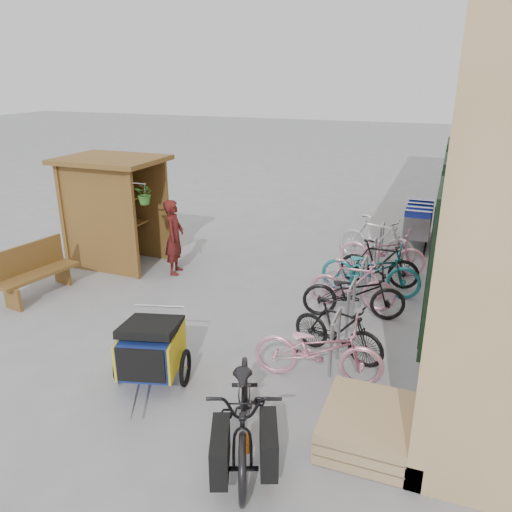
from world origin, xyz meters
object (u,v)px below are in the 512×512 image
(bike_2, at_px, (354,293))
(child_trailer, at_px, (151,347))
(person_kiosk, at_px, (174,237))
(bike_7, at_px, (376,240))
(bike_4, at_px, (371,270))
(bike_5, at_px, (379,263))
(bike_0, at_px, (318,349))
(cargo_bike, at_px, (245,410))
(bike_1, at_px, (338,330))
(kiosk, at_px, (111,196))
(shopping_carts, at_px, (419,218))
(bench, at_px, (33,270))
(bike_6, at_px, (383,250))
(bike_3, at_px, (352,284))
(pallet_stack, at_px, (366,426))

(bike_2, bearing_deg, child_trailer, 130.26)
(person_kiosk, relative_size, bike_7, 0.88)
(bike_4, bearing_deg, child_trailer, 149.82)
(bike_5, bearing_deg, bike_0, 175.53)
(bike_7, bearing_deg, cargo_bike, -168.10)
(child_trailer, distance_m, bike_1, 2.75)
(kiosk, height_order, shopping_carts, kiosk)
(bench, height_order, bike_7, bike_7)
(child_trailer, xyz_separation_m, bike_5, (2.45, 4.56, -0.06))
(person_kiosk, xyz_separation_m, bike_2, (3.97, -0.73, -0.34))
(bike_4, distance_m, bike_7, 1.72)
(bike_0, bearing_deg, kiosk, 55.85)
(kiosk, height_order, child_trailer, kiosk)
(bike_6, bearing_deg, cargo_bike, 175.65)
(bike_3, height_order, bike_6, bike_6)
(kiosk, bearing_deg, child_trailer, -48.47)
(person_kiosk, relative_size, bike_2, 0.91)
(bike_6, height_order, bike_7, bike_7)
(cargo_bike, relative_size, bike_7, 1.23)
(bench, height_order, bike_4, bench)
(pallet_stack, bearing_deg, bench, 164.63)
(shopping_carts, xyz_separation_m, child_trailer, (-2.98, -7.67, -0.11))
(child_trailer, xyz_separation_m, person_kiosk, (-1.74, 3.69, 0.27))
(kiosk, relative_size, bike_7, 1.35)
(bike_0, relative_size, bike_1, 1.20)
(bike_1, bearing_deg, kiosk, 85.53)
(bench, relative_size, bike_4, 0.87)
(pallet_stack, xyz_separation_m, child_trailer, (-2.98, 0.15, 0.33))
(pallet_stack, height_order, bike_0, bike_0)
(pallet_stack, bearing_deg, bike_6, 95.96)
(bench, bearing_deg, bike_5, 35.04)
(bench, relative_size, cargo_bike, 0.74)
(child_trailer, xyz_separation_m, bike_4, (2.35, 4.09, -0.04))
(bike_0, bearing_deg, bike_4, -10.44)
(child_trailer, height_order, bike_0, child_trailer)
(bench, relative_size, bike_1, 1.10)
(bike_5, bearing_deg, kiosk, 98.82)
(cargo_bike, bearing_deg, child_trailer, 133.36)
(bike_0, distance_m, bike_6, 4.50)
(bike_0, relative_size, bike_5, 1.14)
(child_trailer, distance_m, cargo_bike, 1.90)
(bench, height_order, bike_6, bench)
(bike_7, bearing_deg, bike_2, -163.30)
(cargo_bike, bearing_deg, kiosk, 116.30)
(bench, height_order, person_kiosk, person_kiosk)
(bench, relative_size, bike_6, 0.92)
(kiosk, bearing_deg, bike_3, -3.97)
(bench, height_order, bike_1, bench)
(bike_2, bearing_deg, bike_1, 168.27)
(pallet_stack, distance_m, bike_6, 5.56)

